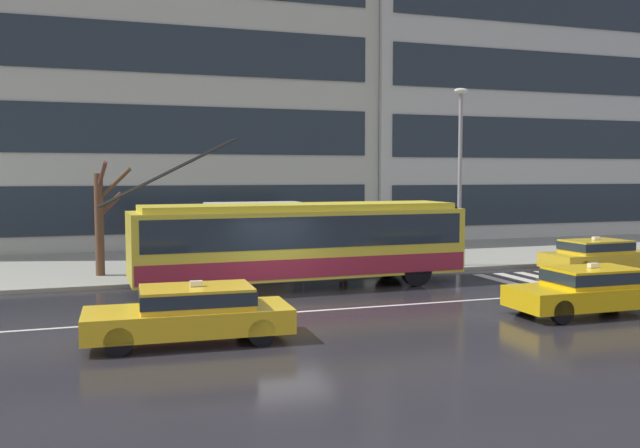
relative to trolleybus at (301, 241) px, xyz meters
name	(u,v)px	position (x,y,z in m)	size (l,w,h in m)	color
ground_plane	(287,304)	(-1.26, -2.71, -1.55)	(160.00, 160.00, 0.00)	#252329
sidewalk_slab	(227,262)	(-1.26, 6.60, -1.48)	(80.00, 10.00, 0.14)	gray
crosswalk_stripe_edge_near	(511,283)	(7.18, -1.55, -1.55)	(0.44, 4.40, 0.01)	beige
crosswalk_stripe_inner_a	(533,282)	(8.08, -1.55, -1.55)	(0.44, 4.40, 0.01)	beige
crosswalk_stripe_center	(555,281)	(8.98, -1.55, -1.55)	(0.44, 4.40, 0.01)	beige
crosswalk_stripe_inner_b	(576,279)	(9.88, -1.55, -1.55)	(0.44, 4.40, 0.01)	beige
lane_centre_line	(299,312)	(-1.26, -3.91, -1.55)	(72.00, 0.14, 0.01)	silver
trolleybus	(301,241)	(0.00, 0.00, 0.00)	(12.01, 2.70, 4.93)	yellow
taxi_oncoming_near	(192,311)	(-4.54, -6.34, -0.85)	(4.68, 2.01, 1.39)	yellow
taxi_oncoming_far	(589,289)	(6.13, -6.71, -0.85)	(4.31, 1.79, 1.39)	yellow
taxi_ahead_of_bus	(598,254)	(11.82, -0.40, -0.85)	(4.45, 2.01, 1.39)	gold
bus_shelter	(254,219)	(-0.82, 3.41, 0.54)	(3.58, 1.78, 2.59)	gray
pedestrian_at_shelter	(188,245)	(-3.14, 4.54, -0.47)	(0.46, 0.46, 1.59)	black
pedestrian_approaching_curb	(346,228)	(2.45, 2.23, 0.22)	(1.33, 1.33, 2.01)	black
pedestrian_walking_past	(188,233)	(-3.32, 3.13, 0.12)	(1.42, 1.42, 1.91)	#2B2517
street_lamp	(460,162)	(7.29, 2.25, 2.72)	(0.60, 0.32, 7.03)	gray
street_tree_bare	(102,217)	(-6.28, 3.96, 0.69)	(1.32, 1.56, 4.12)	brown
office_tower_corner_left	(110,65)	(-5.41, 18.19, 8.21)	(26.85, 13.36, 19.50)	#AFB4A6
office_tower_corner_right	(485,1)	(18.50, 18.57, 13.68)	(21.51, 14.74, 30.45)	#B3B7B1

